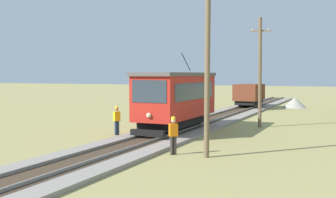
{
  "coord_description": "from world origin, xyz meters",
  "views": [
    {
      "loc": [
        10.25,
        -5.27,
        3.72
      ],
      "look_at": [
        -0.78,
        20.04,
        2.1
      ],
      "focal_mm": 45.42,
      "sensor_mm": 36.0,
      "label": 1
    }
  ],
  "objects_px": {
    "freight_car": "(249,94)",
    "utility_pole_near_tram": "(207,61)",
    "utility_pole_mid": "(260,71)",
    "second_worker": "(117,119)",
    "track_worker": "(173,134)",
    "red_tram": "(177,98)",
    "gravel_pile": "(295,102)"
  },
  "relations": [
    {
      "from": "freight_car",
      "to": "track_worker",
      "type": "bearing_deg",
      "value": -84.38
    },
    {
      "from": "red_tram",
      "to": "freight_car",
      "type": "relative_size",
      "value": 1.64
    },
    {
      "from": "utility_pole_near_tram",
      "to": "track_worker",
      "type": "distance_m",
      "value": 3.69
    },
    {
      "from": "freight_car",
      "to": "second_worker",
      "type": "height_order",
      "value": "freight_car"
    },
    {
      "from": "red_tram",
      "to": "gravel_pile",
      "type": "height_order",
      "value": "red_tram"
    },
    {
      "from": "freight_car",
      "to": "second_worker",
      "type": "xyz_separation_m",
      "value": [
        -2.91,
        -23.18,
        -0.57
      ]
    },
    {
      "from": "track_worker",
      "to": "second_worker",
      "type": "distance_m",
      "value": 7.21
    },
    {
      "from": "utility_pole_near_tram",
      "to": "track_worker",
      "type": "relative_size",
      "value": 4.72
    },
    {
      "from": "freight_car",
      "to": "track_worker",
      "type": "distance_m",
      "value": 27.81
    },
    {
      "from": "red_tram",
      "to": "freight_car",
      "type": "height_order",
      "value": "red_tram"
    },
    {
      "from": "utility_pole_near_tram",
      "to": "track_worker",
      "type": "height_order",
      "value": "utility_pole_near_tram"
    },
    {
      "from": "utility_pole_near_tram",
      "to": "utility_pole_mid",
      "type": "relative_size",
      "value": 1.11
    },
    {
      "from": "red_tram",
      "to": "track_worker",
      "type": "distance_m",
      "value": 7.63
    },
    {
      "from": "utility_pole_mid",
      "to": "gravel_pile",
      "type": "xyz_separation_m",
      "value": [
        0.06,
        19.05,
        -3.32
      ]
    },
    {
      "from": "utility_pole_near_tram",
      "to": "utility_pole_mid",
      "type": "bearing_deg",
      "value": 90.0
    },
    {
      "from": "freight_car",
      "to": "utility_pole_near_tram",
      "type": "height_order",
      "value": "utility_pole_near_tram"
    },
    {
      "from": "gravel_pile",
      "to": "second_worker",
      "type": "distance_m",
      "value": 27.24
    },
    {
      "from": "utility_pole_mid",
      "to": "second_worker",
      "type": "height_order",
      "value": "utility_pole_mid"
    },
    {
      "from": "freight_car",
      "to": "utility_pole_mid",
      "type": "distance_m",
      "value": 16.73
    },
    {
      "from": "track_worker",
      "to": "freight_car",
      "type": "bearing_deg",
      "value": 142.49
    },
    {
      "from": "utility_pole_mid",
      "to": "second_worker",
      "type": "relative_size",
      "value": 4.27
    },
    {
      "from": "red_tram",
      "to": "gravel_pile",
      "type": "bearing_deg",
      "value": 79.53
    },
    {
      "from": "freight_car",
      "to": "second_worker",
      "type": "relative_size",
      "value": 2.91
    },
    {
      "from": "red_tram",
      "to": "track_worker",
      "type": "relative_size",
      "value": 4.79
    },
    {
      "from": "utility_pole_mid",
      "to": "gravel_pile",
      "type": "bearing_deg",
      "value": 89.82
    },
    {
      "from": "red_tram",
      "to": "gravel_pile",
      "type": "xyz_separation_m",
      "value": [
        4.38,
        23.7,
        -1.62
      ]
    },
    {
      "from": "red_tram",
      "to": "track_worker",
      "type": "bearing_deg",
      "value": -68.85
    },
    {
      "from": "red_tram",
      "to": "second_worker",
      "type": "distance_m",
      "value": 4.05
    },
    {
      "from": "freight_car",
      "to": "gravel_pile",
      "type": "xyz_separation_m",
      "value": [
        4.38,
        3.06,
        -0.98
      ]
    },
    {
      "from": "utility_pole_mid",
      "to": "second_worker",
      "type": "distance_m",
      "value": 10.61
    },
    {
      "from": "red_tram",
      "to": "utility_pole_mid",
      "type": "xyz_separation_m",
      "value": [
        4.32,
        4.65,
        1.71
      ]
    },
    {
      "from": "red_tram",
      "to": "utility_pole_mid",
      "type": "distance_m",
      "value": 6.58
    }
  ]
}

